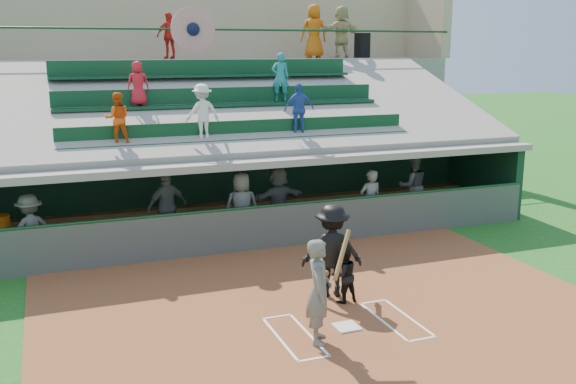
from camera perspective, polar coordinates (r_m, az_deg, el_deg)
name	(u,v)px	position (r m, az deg, el deg)	size (l,w,h in m)	color
ground	(346,328)	(11.98, 5.22, -11.99)	(100.00, 100.00, 0.00)	#195317
dirt_slab	(335,317)	(12.39, 4.19, -11.06)	(11.00, 9.00, 0.02)	brown
home_plate	(346,327)	(11.97, 5.22, -11.84)	(0.43, 0.43, 0.03)	silver
batters_box_chalk	(346,327)	(11.97, 5.22, -11.89)	(2.65, 1.85, 0.01)	white
dugout_floor	(240,231)	(17.91, -4.25, -3.47)	(16.00, 3.50, 0.04)	gray
concourse_slab	(187,123)	(23.91, -8.98, 6.07)	(20.00, 3.00, 4.60)	gray
grandstand	(206,134)	(21.02, -7.30, 5.12)	(20.40, 10.40, 7.80)	#4B504B
batter_at_plate	(319,291)	(11.06, 2.79, -8.77)	(0.96, 0.81, 1.95)	#525550
catcher	(344,275)	(12.89, 5.01, -7.37)	(0.55, 0.43, 1.13)	black
home_umpire	(332,250)	(13.11, 3.94, -5.19)	(1.23, 0.71, 1.91)	black
dugout_bench	(228,210)	(19.14, -5.38, -1.63)	(15.80, 0.47, 0.47)	olive
white_table	(2,246)	(16.83, -24.11, -4.44)	(0.73, 0.55, 0.64)	white
water_cooler	(1,224)	(16.73, -24.16, -2.63)	(0.43, 0.43, 0.43)	orange
dugout_player_a	(30,230)	(15.95, -21.92, -3.17)	(1.10, 0.63, 1.70)	#50534E
dugout_player_b	(167,207)	(16.81, -10.68, -1.31)	(1.12, 0.46, 1.91)	#5E615B
dugout_player_c	(242,207)	(16.70, -4.13, -1.35)	(0.89, 0.58, 1.82)	#5D605A
dugout_player_d	(278,200)	(17.47, -0.88, -0.68)	(1.69, 0.54, 1.83)	#595C57
dugout_player_e	(370,201)	(17.57, 7.32, -0.83)	(0.64, 0.42, 1.75)	#545752
dugout_player_f	(412,186)	(19.48, 11.00, 0.53)	(0.90, 0.70, 1.86)	#51544F
trash_bin	(362,46)	(25.96, 6.61, 12.80)	(0.64, 0.64, 0.96)	black
concourse_staff_a	(170,36)	(23.01, -10.46, 13.49)	(0.93, 0.39, 1.59)	red
concourse_staff_b	(314,32)	(24.58, 2.32, 14.06)	(0.96, 0.63, 1.97)	#CA580B
concourse_staff_c	(341,32)	(24.41, 4.74, 13.97)	(1.78, 0.57, 1.92)	tan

